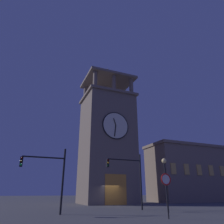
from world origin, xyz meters
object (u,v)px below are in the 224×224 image
object	(u,v)px
clocktower	(107,144)
no_horn_sign	(166,183)
adjacent_wing_building	(192,173)
traffic_signal_near	(129,172)
traffic_signal_mid	(49,171)
street_lamp	(165,173)

from	to	relation	value
clocktower	no_horn_sign	world-z (taller)	clocktower
clocktower	adjacent_wing_building	size ratio (longest dim) A/B	1.39
adjacent_wing_building	no_horn_sign	xyz separation A→B (m)	(20.93, 20.44, -2.89)
clocktower	traffic_signal_near	bearing A→B (deg)	79.44
adjacent_wing_building	traffic_signal_near	size ratio (longest dim) A/B	3.16
clocktower	no_horn_sign	xyz separation A→B (m)	(3.23, 19.49, -6.90)
clocktower	traffic_signal_mid	distance (m)	18.34
traffic_signal_near	no_horn_sign	world-z (taller)	traffic_signal_near
traffic_signal_mid	traffic_signal_near	bearing A→B (deg)	-168.16
traffic_signal_near	adjacent_wing_building	bearing A→B (deg)	-146.49
clocktower	traffic_signal_near	world-z (taller)	clocktower
traffic_signal_near	traffic_signal_mid	xyz separation A→B (m)	(8.02, 1.68, -0.30)
traffic_signal_near	street_lamp	bearing A→B (deg)	119.42
adjacent_wing_building	street_lamp	distance (m)	24.61
clocktower	traffic_signal_mid	xyz separation A→B (m)	(10.31, 13.96, -5.91)
traffic_signal_near	traffic_signal_mid	bearing A→B (deg)	11.84
clocktower	traffic_signal_mid	world-z (taller)	clocktower
clocktower	adjacent_wing_building	xyz separation A→B (m)	(-17.70, -0.95, -4.02)
no_horn_sign	traffic_signal_near	bearing A→B (deg)	-97.45
traffic_signal_near	traffic_signal_mid	distance (m)	8.20
adjacent_wing_building	no_horn_sign	size ratio (longest dim) A/B	6.03
traffic_signal_near	street_lamp	world-z (taller)	traffic_signal_near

